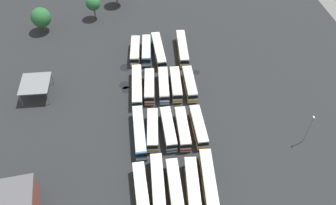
{
  "coord_description": "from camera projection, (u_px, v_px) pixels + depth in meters",
  "views": [
    {
      "loc": [
        59.23,
        -8.04,
        66.77
      ],
      "look_at": [
        -1.32,
        0.82,
        1.55
      ],
      "focal_mm": 37.63,
      "sensor_mm": 36.0,
      "label": 1
    }
  ],
  "objects": [
    {
      "name": "bus_row0_slot1",
      "position": [
        146.0,
        50.0,
        103.43
      ],
      "size": [
        11.6,
        3.8,
        3.54
      ],
      "color": "teal",
      "rests_on": "ground_plane"
    },
    {
      "name": "bus_row3_slot2",
      "position": [
        175.0,
        186.0,
        72.74
      ],
      "size": [
        11.82,
        2.96,
        3.54
      ],
      "color": "silver",
      "rests_on": "ground_plane"
    },
    {
      "name": "bus_row1_slot4",
      "position": [
        189.0,
        84.0,
        93.68
      ],
      "size": [
        11.27,
        2.93,
        3.54
      ],
      "color": "silver",
      "rests_on": "ground_plane"
    },
    {
      "name": "ground_plane",
      "position": [
        166.0,
        111.0,
        89.59
      ],
      "size": [
        123.35,
        123.35,
        0.0
      ],
      "primitive_type": "plane",
      "color": "black"
    },
    {
      "name": "tree_northwest",
      "position": [
        93.0,
        3.0,
        114.17
      ],
      "size": [
        4.77,
        4.77,
        8.0
      ],
      "color": "brown",
      "rests_on": "ground_plane"
    },
    {
      "name": "bus_row3_slot3",
      "position": [
        192.0,
        185.0,
        72.99
      ],
      "size": [
        11.96,
        3.68,
        3.54
      ],
      "color": "silver",
      "rests_on": "ground_plane"
    },
    {
      "name": "bus_row1_slot3",
      "position": [
        176.0,
        84.0,
        93.55
      ],
      "size": [
        11.07,
        3.36,
        3.54
      ],
      "color": "silver",
      "rests_on": "ground_plane"
    },
    {
      "name": "bus_row2_slot1",
      "position": [
        153.0,
        130.0,
        82.94
      ],
      "size": [
        11.24,
        3.79,
        3.54
      ],
      "color": "silver",
      "rests_on": "ground_plane"
    },
    {
      "name": "bus_row0_slot0",
      "position": [
        135.0,
        51.0,
        103.27
      ],
      "size": [
        11.08,
        3.82,
        3.54
      ],
      "color": "silver",
      "rests_on": "ground_plane"
    },
    {
      "name": "bus_row2_slot3",
      "position": [
        183.0,
        129.0,
        83.2
      ],
      "size": [
        11.45,
        3.01,
        3.54
      ],
      "color": "silver",
      "rests_on": "ground_plane"
    },
    {
      "name": "bus_row0_slot4",
      "position": [
        182.0,
        48.0,
        104.1
      ],
      "size": [
        14.37,
        3.66,
        3.54
      ],
      "color": "silver",
      "rests_on": "ground_plane"
    },
    {
      "name": "puddle_centre_drain",
      "position": [
        145.0,
        74.0,
        99.19
      ],
      "size": [
        2.31,
        2.31,
        0.01
      ],
      "primitive_type": "cylinder",
      "color": "black",
      "rests_on": "ground_plane"
    },
    {
      "name": "bus_row1_slot0",
      "position": [
        137.0,
        86.0,
        93.03
      ],
      "size": [
        14.37,
        3.62,
        3.54
      ],
      "color": "silver",
      "rests_on": "ground_plane"
    },
    {
      "name": "bus_row0_slot2",
      "position": [
        159.0,
        50.0,
        103.38
      ],
      "size": [
        14.26,
        2.78,
        3.54
      ],
      "color": "silver",
      "rests_on": "ground_plane"
    },
    {
      "name": "bus_row3_slot1",
      "position": [
        158.0,
        186.0,
        72.81
      ],
      "size": [
        14.34,
        3.42,
        3.54
      ],
      "color": "silver",
      "rests_on": "ground_plane"
    },
    {
      "name": "puddle_back_corner",
      "position": [
        196.0,
        72.0,
        99.6
      ],
      "size": [
        1.91,
        1.91,
        0.01
      ],
      "primitive_type": "cylinder",
      "color": "black",
      "rests_on": "ground_plane"
    },
    {
      "name": "maintenance_shelter",
      "position": [
        35.0,
        84.0,
        90.68
      ],
      "size": [
        8.55,
        7.84,
        4.19
      ],
      "color": "slate",
      "rests_on": "ground_plane"
    },
    {
      "name": "bus_row3_slot0",
      "position": [
        141.0,
        189.0,
        72.29
      ],
      "size": [
        11.4,
        2.72,
        3.54
      ],
      "color": "silver",
      "rests_on": "ground_plane"
    },
    {
      "name": "lamp_post_mid_lot",
      "position": [
        309.0,
        129.0,
        79.39
      ],
      "size": [
        0.56,
        0.28,
        8.86
      ],
      "color": "slate",
      "rests_on": "ground_plane"
    },
    {
      "name": "puddle_near_shelter",
      "position": [
        125.0,
        85.0,
        96.0
      ],
      "size": [
        3.02,
        3.02,
        0.01
      ],
      "primitive_type": "cylinder",
      "color": "black",
      "rests_on": "ground_plane"
    },
    {
      "name": "bus_row2_slot2",
      "position": [
        168.0,
        129.0,
        83.16
      ],
      "size": [
        11.61,
        2.65,
        3.54
      ],
      "color": "silver",
      "rests_on": "ground_plane"
    },
    {
      "name": "bus_row2_slot0",
      "position": [
        139.0,
        132.0,
        82.54
      ],
      "size": [
        14.27,
        2.86,
        3.54
      ],
      "color": "teal",
      "rests_on": "ground_plane"
    },
    {
      "name": "puddle_between_rows",
      "position": [
        126.0,
        68.0,
        100.98
      ],
      "size": [
        3.34,
        3.34,
        0.01
      ],
      "primitive_type": "cylinder",
      "color": "black",
      "rests_on": "ground_plane"
    },
    {
      "name": "bus_row1_slot1",
      "position": [
        149.0,
        86.0,
        93.03
      ],
      "size": [
        11.12,
        3.79,
        3.54
      ],
      "color": "silver",
      "rests_on": "ground_plane"
    },
    {
      "name": "tree_east_edge",
      "position": [
        41.0,
        17.0,
        109.68
      ],
      "size": [
        6.15,
        6.15,
        8.04
      ],
      "color": "brown",
      "rests_on": "ground_plane"
    },
    {
      "name": "bus_row3_slot4",
      "position": [
        208.0,
        181.0,
        73.63
      ],
      "size": [
        14.39,
        3.89,
        3.54
      ],
      "color": "silver",
      "rests_on": "ground_plane"
    },
    {
      "name": "bus_row2_slot4",
      "position": [
        198.0,
        127.0,
        83.59
      ],
      "size": [
        11.42,
        2.69,
        3.54
      ],
      "color": "silver",
      "rests_on": "ground_plane"
    },
    {
      "name": "bus_row1_slot2",
      "position": [
        164.0,
        85.0,
        93.33
      ],
      "size": [
        11.43,
        3.6,
        3.54
      ],
      "color": "silver",
      "rests_on": "ground_plane"
    },
    {
      "name": "puddle_front_lane",
      "position": [
        126.0,
        90.0,
        94.8
      ],
      "size": [
        2.61,
        2.61,
        0.01
      ],
      "primitive_type": "cylinder",
      "color": "black",
      "rests_on": "ground_plane"
    }
  ]
}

